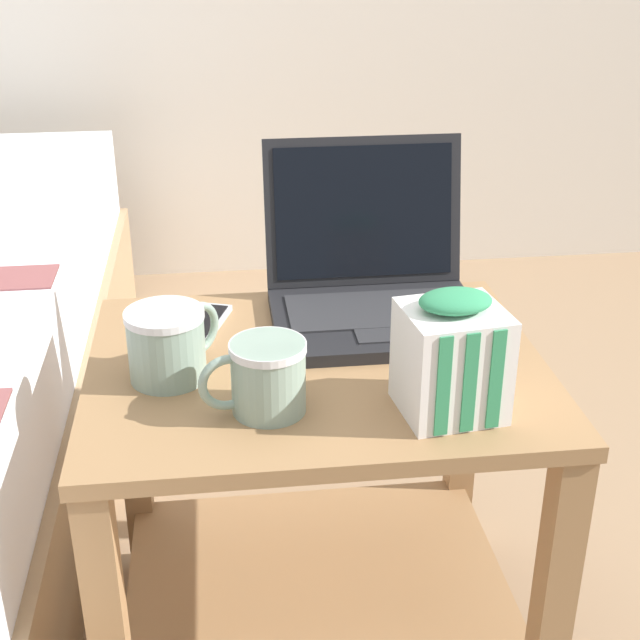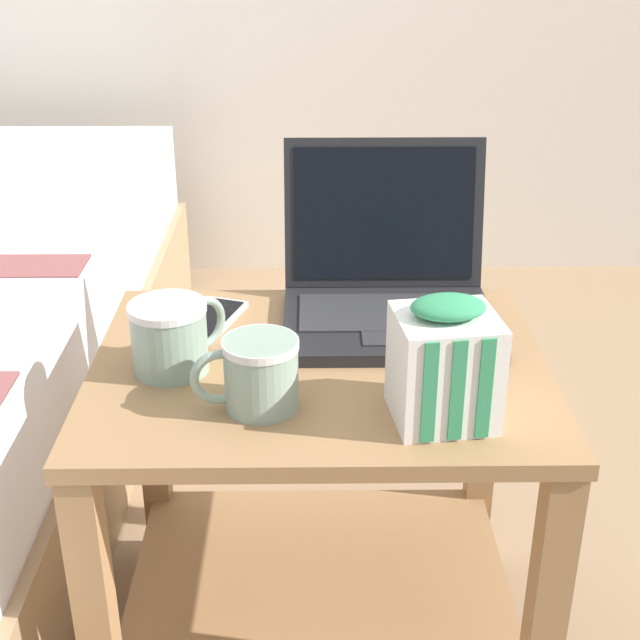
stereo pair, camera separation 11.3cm
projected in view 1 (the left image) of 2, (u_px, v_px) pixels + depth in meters
The scene contains 6 objects.
bedside_table at pixel (317, 475), 1.28m from camera, with size 0.61×0.49×0.51m.
laptop at pixel (373, 283), 1.32m from camera, with size 0.30×0.28×0.24m.
mug_front_left at pixel (168, 341), 1.14m from camera, with size 0.12×0.12×0.10m.
mug_front_right at pixel (266, 374), 1.06m from camera, with size 0.13×0.09×0.09m.
snack_bag at pixel (452, 357), 1.05m from camera, with size 0.13×0.12×0.16m.
cell_phone at pixel (195, 325), 1.29m from camera, with size 0.11×0.16×0.01m.
Camera 1 is at (-0.12, -1.05, 1.08)m, focal length 50.00 mm.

